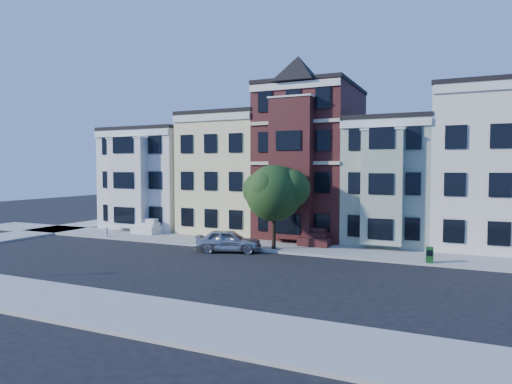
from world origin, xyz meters
The scene contains 12 objects.
ground centered at (0.00, 0.00, 0.00)m, with size 120.00×120.00×0.00m, color black.
far_sidewalk centered at (0.00, 8.00, 0.07)m, with size 60.00×4.00×0.15m, color #9E9B93.
near_sidewalk centered at (0.00, -8.00, 0.07)m, with size 60.00×4.00×0.15m, color #9E9B93.
house_white centered at (-15.00, 14.50, 4.50)m, with size 8.00×9.00×9.00m, color silver.
house_yellow centered at (-7.00, 14.50, 5.00)m, with size 7.00×9.00×10.00m, color #F4E9A1.
house_brown centered at (0.00, 14.50, 6.00)m, with size 7.00×9.00×12.00m, color #3F1615.
house_green centered at (6.50, 14.50, 4.50)m, with size 6.00×9.00×9.00m, color #97A68E.
house_cream centered at (13.50, 14.50, 5.50)m, with size 8.00×9.00×11.00m, color silver.
street_tree centered at (-0.22, 6.81, 3.68)m, with size 6.07×6.07×7.06m, color #264519, non-canonical shape.
parked_car centered at (-2.87, 5.20, 0.76)m, with size 1.79×4.44×1.51m, color #AFB1B8.
newspaper_box centered at (9.75, 6.30, 0.61)m, with size 0.42×0.37×0.92m, color #1A511D.
fire_hydrant centered at (-14.48, 6.30, 0.45)m, with size 0.21×0.21×0.61m, color silver.
Camera 1 is at (11.50, -21.67, 5.63)m, focal length 32.00 mm.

